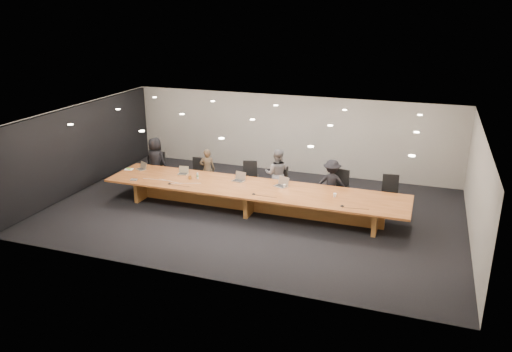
# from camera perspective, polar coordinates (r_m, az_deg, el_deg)

# --- Properties ---
(ground) EXTENTS (12.00, 12.00, 0.00)m
(ground) POSITION_cam_1_polar(r_m,az_deg,el_deg) (14.88, -0.39, -4.00)
(ground) COLOR black
(ground) RESTS_ON ground
(back_wall) EXTENTS (12.00, 0.02, 2.80)m
(back_wall) POSITION_cam_1_polar(r_m,az_deg,el_deg) (18.06, 3.92, 4.81)
(back_wall) COLOR beige
(back_wall) RESTS_ON ground
(left_wall_panel) EXTENTS (0.08, 7.84, 2.74)m
(left_wall_panel) POSITION_cam_1_polar(r_m,az_deg,el_deg) (17.26, -19.32, 3.00)
(left_wall_panel) COLOR black
(left_wall_panel) RESTS_ON ground
(conference_table) EXTENTS (9.00, 1.80, 0.75)m
(conference_table) POSITION_cam_1_polar(r_m,az_deg,el_deg) (14.68, -0.39, -2.13)
(conference_table) COLOR brown
(conference_table) RESTS_ON ground
(chair_far_left) EXTENTS (0.61, 0.61, 1.09)m
(chair_far_left) POSITION_cam_1_polar(r_m,az_deg,el_deg) (17.35, -11.33, 0.95)
(chair_far_left) COLOR black
(chair_far_left) RESTS_ON ground
(chair_left) EXTENTS (0.58, 0.58, 1.01)m
(chair_left) POSITION_cam_1_polar(r_m,az_deg,el_deg) (16.71, -6.72, 0.34)
(chair_left) COLOR black
(chair_left) RESTS_ON ground
(chair_mid_left) EXTENTS (0.69, 0.69, 1.08)m
(chair_mid_left) POSITION_cam_1_polar(r_m,az_deg,el_deg) (16.00, -0.71, -0.24)
(chair_mid_left) COLOR black
(chair_mid_left) RESTS_ON ground
(chair_mid_right) EXTENTS (0.69, 0.69, 1.08)m
(chair_mid_right) POSITION_cam_1_polar(r_m,az_deg,el_deg) (15.58, 2.50, -0.80)
(chair_mid_right) COLOR black
(chair_mid_right) RESTS_ON ground
(chair_right) EXTENTS (0.68, 0.68, 1.15)m
(chair_right) POSITION_cam_1_polar(r_m,az_deg,el_deg) (15.20, 9.38, -1.43)
(chair_right) COLOR black
(chair_right) RESTS_ON ground
(chair_far_right) EXTENTS (0.62, 0.62, 1.12)m
(chair_far_right) POSITION_cam_1_polar(r_m,az_deg,el_deg) (15.12, 15.04, -2.01)
(chair_far_right) COLOR black
(chair_far_right) RESTS_ON ground
(person_a) EXTENTS (0.83, 0.58, 1.60)m
(person_a) POSITION_cam_1_polar(r_m,az_deg,el_deg) (17.26, -11.40, 1.73)
(person_a) COLOR black
(person_a) RESTS_ON ground
(person_b) EXTENTS (0.59, 0.50, 1.39)m
(person_b) POSITION_cam_1_polar(r_m,az_deg,el_deg) (16.43, -5.58, 0.75)
(person_b) COLOR #3E3222
(person_b) RESTS_ON ground
(person_c) EXTENTS (0.85, 0.70, 1.61)m
(person_c) POSITION_cam_1_polar(r_m,az_deg,el_deg) (15.58, 2.43, 0.23)
(person_c) COLOR #5B5B5D
(person_c) RESTS_ON ground
(person_d) EXTENTS (1.01, 0.66, 1.46)m
(person_d) POSITION_cam_1_polar(r_m,az_deg,el_deg) (15.17, 8.63, -0.80)
(person_d) COLOR black
(person_d) RESTS_ON ground
(laptop_a) EXTENTS (0.37, 0.33, 0.24)m
(laptop_a) POSITION_cam_1_polar(r_m,az_deg,el_deg) (16.56, -13.05, 1.12)
(laptop_a) COLOR tan
(laptop_a) RESTS_ON conference_table
(laptop_b) EXTENTS (0.34, 0.27, 0.24)m
(laptop_b) POSITION_cam_1_polar(r_m,az_deg,el_deg) (15.84, -8.38, 0.62)
(laptop_b) COLOR #BEB391
(laptop_b) RESTS_ON conference_table
(laptop_c) EXTENTS (0.40, 0.32, 0.28)m
(laptop_c) POSITION_cam_1_polar(r_m,az_deg,el_deg) (15.07, -2.03, -0.09)
(laptop_c) COLOR tan
(laptop_c) RESTS_ON conference_table
(laptop_d) EXTENTS (0.45, 0.40, 0.29)m
(laptop_d) POSITION_cam_1_polar(r_m,az_deg,el_deg) (14.62, 2.84, -0.68)
(laptop_d) COLOR #C1AC93
(laptop_d) RESTS_ON conference_table
(water_bottle) EXTENTS (0.07, 0.07, 0.19)m
(water_bottle) POSITION_cam_1_polar(r_m,az_deg,el_deg) (15.38, -6.71, 0.01)
(water_bottle) COLOR #AEBEBB
(water_bottle) RESTS_ON conference_table
(amber_mug) EXTENTS (0.11, 0.11, 0.11)m
(amber_mug) POSITION_cam_1_polar(r_m,az_deg,el_deg) (15.38, -7.57, -0.17)
(amber_mug) COLOR brown
(amber_mug) RESTS_ON conference_table
(paper_cup_near) EXTENTS (0.11, 0.11, 0.10)m
(paper_cup_near) POSITION_cam_1_polar(r_m,az_deg,el_deg) (14.57, 3.25, -1.15)
(paper_cup_near) COLOR silver
(paper_cup_near) RESTS_ON conference_table
(paper_cup_far) EXTENTS (0.11, 0.11, 0.10)m
(paper_cup_far) POSITION_cam_1_polar(r_m,az_deg,el_deg) (14.03, 9.00, -2.17)
(paper_cup_far) COLOR white
(paper_cup_far) RESTS_ON conference_table
(notepad) EXTENTS (0.30, 0.26, 0.02)m
(notepad) POSITION_cam_1_polar(r_m,az_deg,el_deg) (16.68, -14.33, 0.75)
(notepad) COLOR silver
(notepad) RESTS_ON conference_table
(lime_gadget) EXTENTS (0.16, 0.12, 0.02)m
(lime_gadget) POSITION_cam_1_polar(r_m,az_deg,el_deg) (16.68, -14.35, 0.82)
(lime_gadget) COLOR #6BC534
(lime_gadget) RESTS_ON notepad
(av_box) EXTENTS (0.23, 0.19, 0.03)m
(av_box) POSITION_cam_1_polar(r_m,az_deg,el_deg) (15.63, -13.80, -0.42)
(av_box) COLOR silver
(av_box) RESTS_ON conference_table
(mic_left) EXTENTS (0.12, 0.12, 0.03)m
(mic_left) POSITION_cam_1_polar(r_m,az_deg,el_deg) (15.09, -9.87, -0.84)
(mic_left) COLOR black
(mic_left) RESTS_ON conference_table
(mic_center) EXTENTS (0.13, 0.13, 0.03)m
(mic_center) POSITION_cam_1_polar(r_m,az_deg,el_deg) (14.06, -0.28, -2.04)
(mic_center) COLOR black
(mic_center) RESTS_ON conference_table
(mic_right) EXTENTS (0.12, 0.12, 0.03)m
(mic_right) POSITION_cam_1_polar(r_m,az_deg,el_deg) (13.44, 9.83, -3.36)
(mic_right) COLOR black
(mic_right) RESTS_ON conference_table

